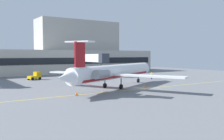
{
  "coord_description": "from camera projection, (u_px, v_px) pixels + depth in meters",
  "views": [
    {
      "loc": [
        -31.43,
        -36.3,
        6.31
      ],
      "look_at": [
        -1.27,
        9.42,
        3.0
      ],
      "focal_mm": 40.61,
      "sensor_mm": 36.0,
      "label": 1
    }
  ],
  "objects": [
    {
      "name": "safety_cone_alpha",
      "position": [
        146.0,
        86.0,
        49.28
      ],
      "size": [
        0.47,
        0.47,
        0.55
      ],
      "color": "orange",
      "rests_on": "ground"
    },
    {
      "name": "safety_cone_bravo",
      "position": [
        77.0,
        94.0,
        39.38
      ],
      "size": [
        0.47,
        0.47,
        0.55
      ],
      "color": "orange",
      "rests_on": "ground"
    },
    {
      "name": "jet_bridge_east",
      "position": [
        93.0,
        58.0,
        76.66
      ],
      "size": [
        2.4,
        16.59,
        6.65
      ],
      "color": "silver",
      "rests_on": "ground"
    },
    {
      "name": "belt_loader",
      "position": [
        72.0,
        78.0,
        59.53
      ],
      "size": [
        3.35,
        2.34,
        1.98
      ],
      "color": "#19389E",
      "rests_on": "ground"
    },
    {
      "name": "regional_jet",
      "position": [
        115.0,
        72.0,
        47.74
      ],
      "size": [
        30.28,
        25.66,
        8.36
      ],
      "color": "white",
      "rests_on": "ground"
    },
    {
      "name": "ground",
      "position": [
        145.0,
        88.0,
        47.91
      ],
      "size": [
        120.0,
        120.0,
        0.11
      ],
      "color": "slate"
    },
    {
      "name": "terminal_building",
      "position": [
        71.0,
        53.0,
        91.63
      ],
      "size": [
        65.0,
        16.21,
        18.99
      ],
      "color": "#B7B2A8",
      "rests_on": "ground"
    },
    {
      "name": "marshaller",
      "position": [
        152.0,
        75.0,
        65.3
      ],
      "size": [
        0.34,
        0.83,
        1.91
      ],
      "color": "#191E33",
      "rests_on": "ground"
    },
    {
      "name": "pushback_tractor",
      "position": [
        35.0,
        76.0,
        63.78
      ],
      "size": [
        3.37,
        2.76,
        2.0
      ],
      "color": "#E5B20C",
      "rests_on": "ground"
    },
    {
      "name": "baggage_tug",
      "position": [
        120.0,
        72.0,
        78.53
      ],
      "size": [
        4.1,
        4.23,
        2.11
      ],
      "color": "#19389E",
      "rests_on": "ground"
    }
  ]
}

